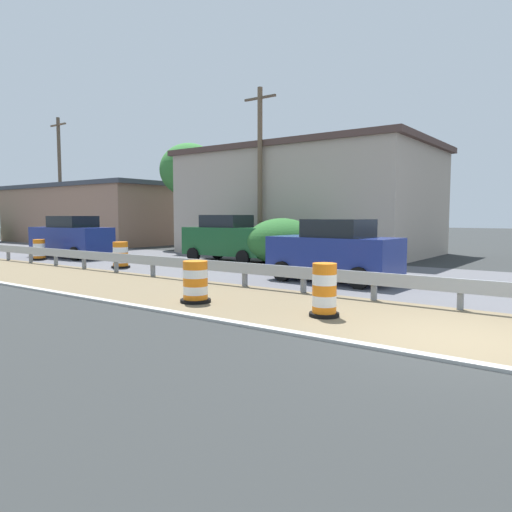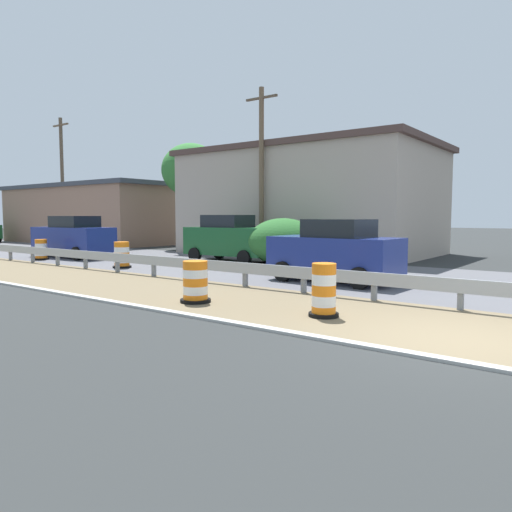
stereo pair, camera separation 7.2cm
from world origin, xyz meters
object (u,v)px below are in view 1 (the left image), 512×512
Objects in this scene: traffic_barrel_close at (195,284)px; utility_pole_near at (260,171)px; utility_pole_mid at (60,180)px; traffic_barrel_nearest at (324,292)px; car_lead_near_lane at (71,237)px; traffic_barrel_far at (39,251)px; car_trailing_far_lane at (334,251)px; car_mid_far_lane at (229,238)px; traffic_barrel_mid at (121,256)px.

utility_pole_near reaches higher than traffic_barrel_close.
utility_pole_near is 17.79m from utility_pole_mid.
car_lead_near_lane is at bearing 73.63° from traffic_barrel_nearest.
utility_pole_mid is (7.19, 9.81, 4.21)m from traffic_barrel_far.
car_lead_near_lane is (5.37, 13.64, 0.59)m from traffic_barrel_close.
traffic_barrel_close is 0.24× the size of car_trailing_far_lane.
car_trailing_far_lane is 0.50× the size of utility_pole_near.
car_mid_far_lane reaches higher than traffic_barrel_nearest.
utility_pole_mid is (5.57, 9.95, 3.60)m from car_lead_near_lane.
traffic_barrel_far is 9.14m from car_mid_far_lane.
car_mid_far_lane is at bearing 35.20° from traffic_barrel_close.
utility_pole_near is at bearing -36.04° from car_trailing_far_lane.
utility_pole_near is (5.40, 6.83, 3.28)m from car_trailing_far_lane.
traffic_barrel_far is at bearing 74.76° from traffic_barrel_close.
traffic_barrel_far is at bearing -126.22° from utility_pole_mid.
traffic_barrel_nearest is 17.66m from car_lead_near_lane.
utility_pole_mid reaches higher than traffic_barrel_mid.
utility_pole_mid reaches higher than utility_pole_near.
utility_pole_mid is at bearing 68.59° from traffic_barrel_nearest.
traffic_barrel_mid is (3.81, 7.77, 0.02)m from traffic_barrel_close.
traffic_barrel_nearest is at bearing -138.36° from utility_pole_near.
utility_pole_mid is (2.50, 17.64, 3.58)m from car_mid_far_lane.
traffic_barrel_mid is 8.92m from car_trailing_far_lane.
car_trailing_far_lane is at bearing -80.78° from traffic_barrel_mid.
utility_pole_near is at bearing -49.19° from traffic_barrel_far.
traffic_barrel_nearest is 1.14× the size of traffic_barrel_far.
traffic_barrel_close is 14.67m from car_lead_near_lane.
traffic_barrel_close is at bearing 156.70° from car_lead_near_lane.
traffic_barrel_close is 0.23× the size of car_mid_far_lane.
traffic_barrel_nearest is 17.39m from traffic_barrel_far.
car_mid_far_lane reaches higher than car_trailing_far_lane.
car_trailing_far_lane is at bearing 177.67° from car_lead_near_lane.
traffic_barrel_mid is at bearing -89.45° from traffic_barrel_far.
traffic_barrel_mid is 5.01m from car_mid_far_lane.
car_trailing_far_lane is at bearing -26.85° from car_mid_far_lane.
traffic_barrel_close is (-0.40, 3.29, -0.05)m from traffic_barrel_nearest.
traffic_barrel_nearest is 11.58m from traffic_barrel_mid.
traffic_barrel_close is at bearing 96.90° from traffic_barrel_nearest.
car_mid_far_lane reaches higher than traffic_barrel_mid.
traffic_barrel_close is at bearing 81.18° from car_trailing_far_lane.
utility_pole_mid is at bearing 65.12° from traffic_barrel_close.
utility_pole_near is at bearing 28.64° from traffic_barrel_close.
traffic_barrel_nearest is 29.17m from utility_pole_mid.
utility_pole_mid is (7.13, 15.82, 4.17)m from traffic_barrel_mid.
car_lead_near_lane is (1.62, -0.13, 0.60)m from traffic_barrel_far.
traffic_barrel_close is 8.65m from traffic_barrel_mid.
car_trailing_far_lane is at bearing -11.07° from traffic_barrel_close.
traffic_barrel_mid is at bearing 63.88° from traffic_barrel_close.
utility_pole_near is (6.82, -1.96, 3.80)m from traffic_barrel_mid.
traffic_barrel_close is 5.36m from car_trailing_far_lane.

